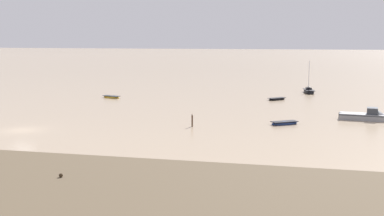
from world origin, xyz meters
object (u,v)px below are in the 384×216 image
object	(u,v)px
rowboat_moored_0	(277,99)
mooring_post_near	(192,121)
motorboat_moored_0	(370,117)
rowboat_moored_1	(112,97)
rowboat_moored_3	(284,123)
sailboat_moored_1	(309,91)

from	to	relation	value
rowboat_moored_0	mooring_post_near	xyz separation A→B (m)	(-8.41, -28.20, 0.57)
motorboat_moored_0	mooring_post_near	xyz separation A→B (m)	(-21.43, -9.85, 0.35)
motorboat_moored_0	rowboat_moored_0	bearing A→B (deg)	132.24
motorboat_moored_0	mooring_post_near	bearing A→B (deg)	-148.44
rowboat_moored_0	rowboat_moored_1	bearing A→B (deg)	143.85
rowboat_moored_1	rowboat_moored_3	xyz separation A→B (m)	(31.19, -20.39, 0.00)
rowboat_moored_0	motorboat_moored_0	bearing A→B (deg)	-98.14
rowboat_moored_0	mooring_post_near	world-z (taller)	mooring_post_near
rowboat_moored_1	motorboat_moored_0	bearing A→B (deg)	-179.28
rowboat_moored_0	mooring_post_near	distance (m)	29.43
rowboat_moored_0	rowboat_moored_3	xyz separation A→B (m)	(2.36, -24.11, 0.01)
rowboat_moored_1	rowboat_moored_3	bearing A→B (deg)	166.80
motorboat_moored_0	rowboat_moored_1	distance (m)	44.33
mooring_post_near	rowboat_moored_3	bearing A→B (deg)	20.76
rowboat_moored_0	rowboat_moored_3	bearing A→B (deg)	-127.92
sailboat_moored_1	rowboat_moored_3	size ratio (longest dim) A/B	1.78
sailboat_moored_1	rowboat_moored_3	xyz separation A→B (m)	(-3.04, -36.52, -0.13)
rowboat_moored_0	mooring_post_near	size ratio (longest dim) A/B	1.99
motorboat_moored_0	rowboat_moored_3	xyz separation A→B (m)	(-10.66, -5.77, -0.22)
rowboat_moored_1	mooring_post_near	world-z (taller)	mooring_post_near
sailboat_moored_1	rowboat_moored_1	distance (m)	37.84
rowboat_moored_1	rowboat_moored_3	distance (m)	37.26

